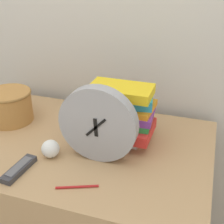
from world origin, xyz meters
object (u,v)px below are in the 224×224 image
book_stack (124,112)px  crumpled_paper_ball (50,149)px  desk_clock (98,125)px  pen (77,187)px  basket (9,105)px  tv_remote (19,169)px

book_stack → crumpled_paper_ball: bearing=-137.1°
desk_clock → crumpled_paper_ball: size_ratio=4.24×
crumpled_paper_ball → book_stack: bearing=42.9°
book_stack → pen: size_ratio=1.92×
book_stack → crumpled_paper_ball: book_stack is taller
desk_clock → crumpled_paper_ball: bearing=-165.2°
crumpled_paper_ball → pen: 0.21m
basket → desk_clock: bearing=-17.3°
basket → crumpled_paper_ball: 0.36m
basket → book_stack: bearing=1.2°
desk_clock → tv_remote: 0.31m
tv_remote → crumpled_paper_ball: crumpled_paper_ball is taller
book_stack → tv_remote: size_ratio=1.63×
crumpled_paper_ball → pen: bearing=-38.5°
tv_remote → crumpled_paper_ball: bearing=61.5°
pen → book_stack: bearing=80.3°
desk_clock → book_stack: size_ratio=1.12×
desk_clock → pen: (-0.01, -0.17, -0.14)m
desk_clock → book_stack: (0.05, 0.16, -0.02)m
basket → tv_remote: basket is taller
book_stack → crumpled_paper_ball: size_ratio=3.77×
desk_clock → basket: 0.50m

